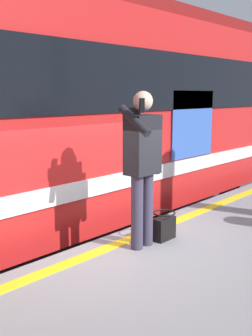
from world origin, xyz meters
The scene contains 7 objects.
ground_plane centered at (0.00, 0.00, 0.00)m, with size 23.60×23.60×0.00m, color #3D3D3F.
safety_line centered at (0.00, 0.30, 1.14)m, with size 12.10×0.16×0.01m, color yellow.
track_rail_near centered at (0.00, -1.15, 0.08)m, with size 16.05×0.08×0.16m, color slate.
track_rail_far centered at (0.00, -2.58, 0.08)m, with size 16.05×0.08×0.16m, color slate.
train_carriage centered at (-0.12, -1.86, 2.64)m, with size 13.62×2.88×4.20m.
passenger centered at (0.01, 0.55, 2.19)m, with size 0.57×0.55×1.79m.
handbag centered at (-0.35, 0.60, 1.30)m, with size 0.30×0.28×0.35m.
Camera 1 is at (3.41, 3.42, 2.89)m, focal length 42.84 mm.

